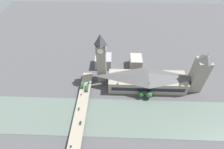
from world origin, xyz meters
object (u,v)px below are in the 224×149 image
at_px(victoria_tower, 199,73).
at_px(car_southbound_mid, 71,147).
at_px(parliament_hall, 147,80).
at_px(double_decker_bus_mid, 83,85).
at_px(double_decker_bus_lead, 87,87).
at_px(clock_tower, 101,57).
at_px(car_southbound_lead, 79,109).
at_px(road_bridge, 80,113).
at_px(car_northbound_tail, 80,123).
at_px(car_northbound_mid, 89,83).
at_px(car_northbound_lead, 82,95).

xyz_separation_m(victoria_tower, car_southbound_mid, (-87.23, 144.14, -20.40)).
distance_m(parliament_hall, car_southbound_mid, 120.13).
height_order(double_decker_bus_mid, car_southbound_mid, double_decker_bus_mid).
bearing_deg(double_decker_bus_lead, car_southbound_mid, 175.75).
bearing_deg(clock_tower, car_southbound_lead, 158.06).
bearing_deg(double_decker_bus_mid, double_decker_bus_lead, -127.72).
xyz_separation_m(road_bridge, car_northbound_tail, (-13.06, -2.39, 1.92)).
bearing_deg(car_northbound_mid, car_southbound_mid, 175.93).
bearing_deg(clock_tower, double_decker_bus_mid, 130.48).
distance_m(clock_tower, double_decker_bus_mid, 43.03).
bearing_deg(double_decker_bus_mid, car_northbound_mid, -52.59).
bearing_deg(victoria_tower, car_northbound_mid, 90.81).
relative_size(road_bridge, car_southbound_mid, 31.20).
relative_size(car_northbound_tail, car_southbound_lead, 1.14).
relative_size(clock_tower, car_northbound_mid, 18.14).
relative_size(parliament_hall, double_decker_bus_mid, 9.29).
bearing_deg(car_southbound_lead, car_southbound_mid, 179.76).
height_order(victoria_tower, car_northbound_mid, victoria_tower).
bearing_deg(parliament_hall, double_decker_bus_mid, 94.82).
bearing_deg(victoria_tower, car_northbound_lead, 98.74).
bearing_deg(car_northbound_mid, victoria_tower, -89.19).
height_order(car_northbound_lead, car_southbound_mid, car_northbound_lead).
bearing_deg(clock_tower, double_decker_bus_lead, 145.20).
distance_m(parliament_hall, clock_tower, 66.21).
distance_m(car_northbound_tail, car_southbound_lead, 18.59).
height_order(road_bridge, car_northbound_tail, car_northbound_tail).
bearing_deg(car_northbound_lead, car_southbound_mid, -179.80).
height_order(car_northbound_tail, car_southbound_mid, car_northbound_tail).
bearing_deg(car_northbound_mid, clock_tower, -48.37).
bearing_deg(car_southbound_mid, double_decker_bus_mid, 0.45).
xyz_separation_m(victoria_tower, road_bridge, (-48.32, 141.57, -22.24)).
xyz_separation_m(car_northbound_mid, car_northbound_tail, (-59.44, 1.11, 0.03)).
bearing_deg(double_decker_bus_lead, car_southbound_lead, 170.25).
bearing_deg(double_decker_bus_mid, parliament_hall, -85.18).
xyz_separation_m(car_northbound_mid, car_southbound_lead, (-41.47, 5.88, -0.01)).
height_order(double_decker_bus_lead, car_northbound_mid, double_decker_bus_lead).
bearing_deg(victoria_tower, clock_tower, 83.86).
distance_m(clock_tower, car_northbound_mid, 38.92).
bearing_deg(car_northbound_lead, victoria_tower, -81.26).
height_order(car_northbound_mid, car_northbound_tail, car_northbound_tail).
xyz_separation_m(double_decker_bus_lead, car_northbound_lead, (-10.32, 5.83, -1.99)).
distance_m(road_bridge, car_southbound_mid, 39.03).
distance_m(clock_tower, road_bridge, 72.86).
bearing_deg(car_northbound_mid, double_decker_bus_lead, 177.36).
bearing_deg(double_decker_bus_mid, car_northbound_tail, -174.13).
distance_m(double_decker_bus_mid, car_northbound_tail, 54.64).
xyz_separation_m(parliament_hall, car_northbound_tail, (-61.33, 77.49, -5.79)).
height_order(double_decker_bus_mid, car_southbound_lead, double_decker_bus_mid).
bearing_deg(car_northbound_mid, road_bridge, 175.69).
relative_size(clock_tower, car_northbound_lead, 17.82).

